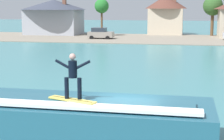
{
  "coord_description": "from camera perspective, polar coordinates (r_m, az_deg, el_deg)",
  "views": [
    {
      "loc": [
        2.28,
        -14.16,
        5.19
      ],
      "look_at": [
        -1.42,
        4.3,
        1.98
      ],
      "focal_mm": 59.84,
      "sensor_mm": 36.0,
      "label": 1
    }
  ],
  "objects": [
    {
      "name": "shoreline_bank",
      "position": [
        61.02,
        9.19,
        4.71
      ],
      "size": [
        120.0,
        18.61,
        0.11
      ],
      "color": "gray",
      "rests_on": "ground_plane"
    },
    {
      "name": "surfboard",
      "position": [
        13.94,
        -6.12,
        -4.56
      ],
      "size": [
        1.99,
        1.05,
        0.06
      ],
      "color": "#EAD159",
      "rests_on": "wave_crest"
    },
    {
      "name": "tree_tall_bare",
      "position": [
        68.44,
        15.17,
        9.36
      ],
      "size": [
        3.42,
        3.42,
        7.03
      ],
      "color": "brown",
      "rests_on": "ground_plane"
    },
    {
      "name": "house_small_cottage",
      "position": [
        70.64,
        8.24,
        8.73
      ],
      "size": [
        7.72,
        7.72,
        7.47
      ],
      "color": "beige",
      "rests_on": "ground_plane"
    },
    {
      "name": "tree_short_bushy",
      "position": [
        65.2,
        -1.59,
        9.66
      ],
      "size": [
        2.45,
        2.45,
        6.52
      ],
      "color": "brown",
      "rests_on": "ground_plane"
    },
    {
      "name": "ground_plane",
      "position": [
        15.25,
        2.09,
        -10.23
      ],
      "size": [
        260.0,
        260.0,
        0.0
      ],
      "primitive_type": "plane",
      "color": "teal"
    },
    {
      "name": "wave_crest",
      "position": [
        14.64,
        -3.87,
        -7.7
      ],
      "size": [
        9.66,
        3.47,
        1.75
      ],
      "color": "#255A6E",
      "rests_on": "ground_plane"
    },
    {
      "name": "car_near_shore",
      "position": [
        60.2,
        -1.77,
        5.61
      ],
      "size": [
        4.01,
        2.31,
        1.86
      ],
      "color": "gray",
      "rests_on": "ground_plane"
    },
    {
      "name": "house_with_chimney",
      "position": [
        70.73,
        -8.87,
        8.43
      ],
      "size": [
        12.05,
        12.05,
        6.96
      ],
      "color": "#9EA3AD",
      "rests_on": "ground_plane"
    },
    {
      "name": "surfer",
      "position": [
        13.76,
        -6.01,
        -0.55
      ],
      "size": [
        1.34,
        0.32,
        1.7
      ],
      "color": "black",
      "rests_on": "surfboard"
    }
  ]
}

